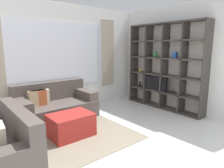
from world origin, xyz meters
TOP-DOWN VIEW (x-y plane):
  - ground_plane at (0.00, 0.00)m, footprint 16.00×16.00m
  - wall_back at (0.00, 3.17)m, footprint 5.98×0.11m
  - wall_right at (2.43, 1.57)m, footprint 0.07×4.33m
  - area_rug at (-0.93, 1.74)m, footprint 2.88×2.15m
  - shelving_unit at (2.25, 1.63)m, footprint 0.35×2.24m
  - couch_main at (-0.40, 2.69)m, footprint 1.74×0.89m
  - ottoman at (-0.56, 1.64)m, footprint 0.77×0.57m

SIDE VIEW (x-z plane):
  - ground_plane at x=0.00m, z-range 0.00..0.00m
  - area_rug at x=-0.93m, z-range 0.00..0.01m
  - ottoman at x=-0.56m, z-range 0.00..0.43m
  - couch_main at x=-0.40m, z-range -0.11..0.72m
  - shelving_unit at x=2.25m, z-range -0.01..2.23m
  - wall_right at x=2.43m, z-range 0.00..2.70m
  - wall_back at x=0.00m, z-range 0.01..2.71m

